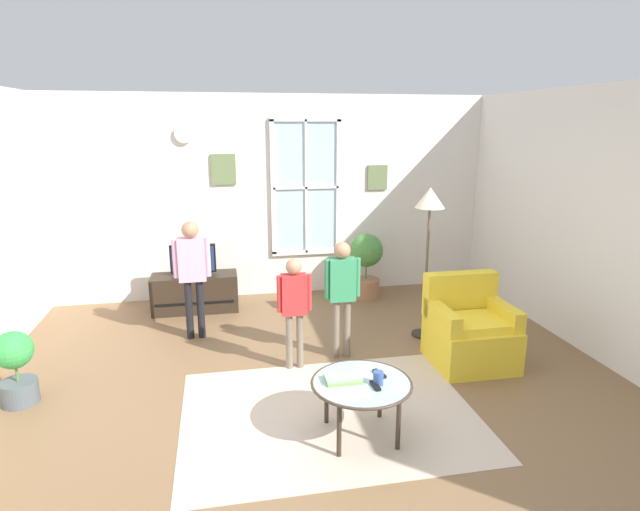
# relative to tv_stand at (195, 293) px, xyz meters

# --- Properties ---
(ground_plane) EXTENTS (6.53, 6.94, 0.02)m
(ground_plane) POSITION_rel_tv_stand_xyz_m (1.10, -2.66, -0.25)
(ground_plane) COLOR brown
(back_wall) EXTENTS (5.93, 0.17, 2.73)m
(back_wall) POSITION_rel_tv_stand_xyz_m (1.11, 0.57, 1.13)
(back_wall) COLOR silver
(back_wall) RESTS_ON ground_plane
(area_rug) EXTENTS (2.42, 1.86, 0.01)m
(area_rug) POSITION_rel_tv_stand_xyz_m (1.17, -2.76, -0.24)
(area_rug) COLOR #C6B29E
(area_rug) RESTS_ON ground_plane
(tv_stand) EXTENTS (1.07, 0.42, 0.48)m
(tv_stand) POSITION_rel_tv_stand_xyz_m (0.00, 0.00, 0.00)
(tv_stand) COLOR #2D2319
(tv_stand) RESTS_ON ground_plane
(television) EXTENTS (0.56, 0.08, 0.39)m
(television) POSITION_rel_tv_stand_xyz_m (0.00, -0.00, 0.45)
(television) COLOR #4C4C4C
(television) RESTS_ON tv_stand
(armchair) EXTENTS (0.76, 0.74, 0.87)m
(armchair) POSITION_rel_tv_stand_xyz_m (2.75, -2.07, 0.09)
(armchair) COLOR yellow
(armchair) RESTS_ON ground_plane
(coffee_table) EXTENTS (0.78, 0.78, 0.46)m
(coffee_table) POSITION_rel_tv_stand_xyz_m (1.35, -3.10, 0.19)
(coffee_table) COLOR #99B2B7
(coffee_table) RESTS_ON ground_plane
(book_stack) EXTENTS (0.27, 0.18, 0.04)m
(book_stack) POSITION_rel_tv_stand_xyz_m (1.22, -3.05, 0.23)
(book_stack) COLOR #84C754
(book_stack) RESTS_ON coffee_table
(cup) EXTENTS (0.08, 0.08, 0.10)m
(cup) POSITION_rel_tv_stand_xyz_m (1.46, -3.16, 0.27)
(cup) COLOR #334C8C
(cup) RESTS_ON coffee_table
(remote_near_books) EXTENTS (0.08, 0.15, 0.02)m
(remote_near_books) POSITION_rel_tv_stand_xyz_m (1.52, -3.02, 0.23)
(remote_near_books) COLOR black
(remote_near_books) RESTS_ON coffee_table
(remote_near_cup) EXTENTS (0.05, 0.14, 0.02)m
(remote_near_cup) POSITION_rel_tv_stand_xyz_m (1.43, -3.19, 0.23)
(remote_near_cup) COLOR black
(remote_near_cup) RESTS_ON coffee_table
(person_green_shirt) EXTENTS (0.37, 0.17, 1.22)m
(person_green_shirt) POSITION_rel_tv_stand_xyz_m (1.53, -1.70, 0.52)
(person_green_shirt) COLOR #726656
(person_green_shirt) RESTS_ON ground_plane
(person_red_shirt) EXTENTS (0.34, 0.15, 1.11)m
(person_red_shirt) POSITION_rel_tv_stand_xyz_m (1.02, -1.86, 0.46)
(person_red_shirt) COLOR #726656
(person_red_shirt) RESTS_ON ground_plane
(person_pink_shirt) EXTENTS (0.40, 0.18, 1.33)m
(person_pink_shirt) POSITION_rel_tv_stand_xyz_m (0.04, -0.91, 0.60)
(person_pink_shirt) COLOR black
(person_pink_shirt) RESTS_ON ground_plane
(potted_plant_by_window) EXTENTS (0.45, 0.45, 0.90)m
(potted_plant_by_window) POSITION_rel_tv_stand_xyz_m (2.30, 0.10, 0.27)
(potted_plant_by_window) COLOR #9E6B4C
(potted_plant_by_window) RESTS_ON ground_plane
(potted_plant_corner) EXTENTS (0.32, 0.32, 0.65)m
(potted_plant_corner) POSITION_rel_tv_stand_xyz_m (-1.41, -2.07, 0.11)
(potted_plant_corner) COLOR #4C565B
(potted_plant_corner) RESTS_ON ground_plane
(floor_lamp) EXTENTS (0.32, 0.32, 1.69)m
(floor_lamp) POSITION_rel_tv_stand_xyz_m (2.57, -1.34, 1.17)
(floor_lamp) COLOR black
(floor_lamp) RESTS_ON ground_plane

